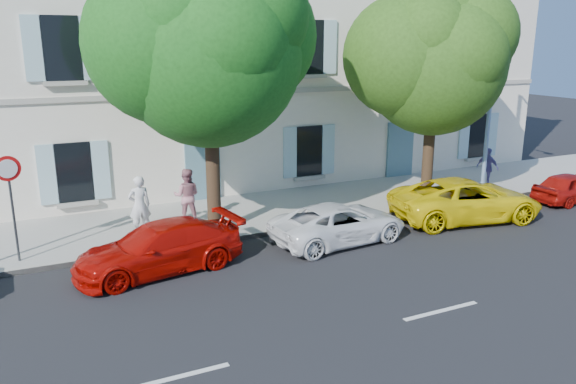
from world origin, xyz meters
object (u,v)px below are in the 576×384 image
car_red_hatchback (571,187)px  pedestrian_c (487,168)px  tree_right (434,65)px  pedestrian_b (187,196)px  street_lamp (496,77)px  pedestrian_a (140,205)px  car_red_coupe (159,248)px  tree_left (209,54)px  car_yellow_supercar (466,200)px  road_sign (10,186)px  car_white_coupe (339,223)px

car_red_hatchback → pedestrian_c: 3.10m
tree_right → pedestrian_b: size_ratio=4.29×
street_lamp → pedestrian_a: 13.39m
pedestrian_a → pedestrian_b: bearing=-164.9°
pedestrian_a → car_red_hatchback: bearing=167.1°
car_red_coupe → pedestrian_a: size_ratio=2.42×
car_red_coupe → street_lamp: street_lamp is taller
car_red_hatchback → tree_left: 14.26m
car_yellow_supercar → tree_left: tree_left is taller
car_yellow_supercar → pedestrian_b: 9.22m
pedestrian_a → pedestrian_b: pedestrian_a is taller
tree_right → road_sign: tree_right is taller
car_yellow_supercar → tree_right: 4.83m
car_yellow_supercar → street_lamp: size_ratio=0.65×
car_white_coupe → car_red_hatchback: 10.05m
car_red_coupe → pedestrian_c: pedestrian_c is taller
pedestrian_a → car_white_coupe: bearing=149.2°
car_white_coupe → street_lamp: street_lamp is taller
car_red_coupe → car_red_hatchback: car_red_coupe is taller
car_white_coupe → pedestrian_a: bearing=56.7°
car_red_coupe → pedestrian_b: 3.65m
road_sign → tree_right: bearing=0.8°
car_white_coupe → road_sign: bearing=71.6°
tree_right → tree_left: bearing=-178.6°
car_yellow_supercar → car_red_hatchback: (5.12, 0.02, -0.14)m
car_red_coupe → tree_left: size_ratio=0.53×
car_yellow_supercar → pedestrian_a: size_ratio=2.79×
car_white_coupe → car_yellow_supercar: bearing=-94.8°
road_sign → pedestrian_c: bearing=2.3°
tree_right → pedestrian_b: 9.62m
car_red_coupe → street_lamp: (12.95, 1.83, 3.93)m
tree_right → street_lamp: 2.68m
road_sign → tree_left: bearing=-0.1°
tree_right → road_sign: (-13.64, -0.19, -2.82)m
road_sign → pedestrian_b: size_ratio=1.61×
car_yellow_supercar → pedestrian_b: pedestrian_b is taller
tree_left → pedestrian_c: bearing=3.4°
car_red_coupe → car_red_hatchback: bearing=81.6°
car_yellow_supercar → pedestrian_a: pedestrian_a is taller
road_sign → pedestrian_c: 17.14m
car_yellow_supercar → street_lamp: street_lamp is taller
pedestrian_c → car_red_hatchback: bearing=-166.1°
road_sign → pedestrian_c: (17.08, 0.69, -1.27)m
car_yellow_supercar → road_sign: 13.80m
tree_left → pedestrian_a: 4.94m
car_yellow_supercar → pedestrian_a: bearing=85.0°
pedestrian_a → pedestrian_b: 1.67m
car_red_coupe → pedestrian_c: size_ratio=2.79×
car_white_coupe → pedestrian_a: pedestrian_a is taller
pedestrian_c → car_red_coupe: bearing=82.9°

